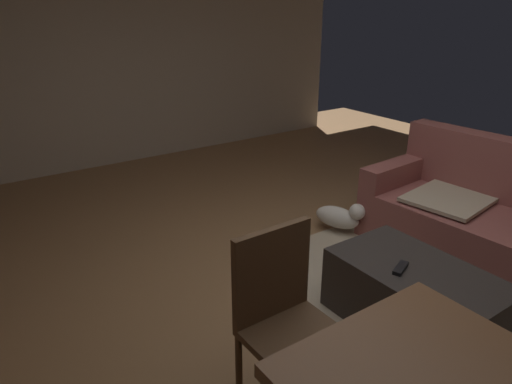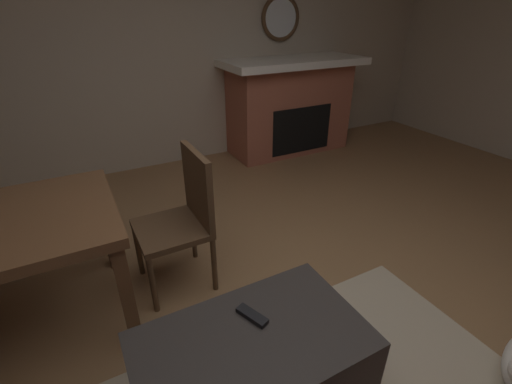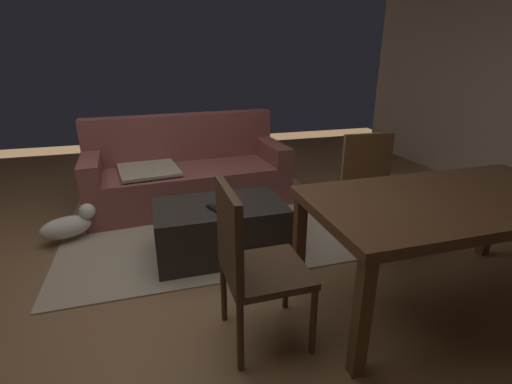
% 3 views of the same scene
% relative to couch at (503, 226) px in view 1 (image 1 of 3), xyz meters
% --- Properties ---
extents(floor, '(9.25, 9.25, 0.00)m').
position_rel_couch_xyz_m(floor, '(-0.34, -1.38, -0.32)').
color(floor, olive).
extents(wall_left, '(0.12, 6.38, 2.83)m').
position_rel_couch_xyz_m(wall_left, '(-4.20, -1.38, 1.09)').
color(wall_left, '#B7A893').
rests_on(wall_left, ground).
extents(area_rug, '(2.60, 2.00, 0.01)m').
position_rel_couch_xyz_m(area_rug, '(0.13, -0.63, -0.32)').
color(area_rug, tan).
rests_on(area_rug, ground).
extents(couch, '(2.10, 0.99, 0.92)m').
position_rel_couch_xyz_m(couch, '(0.00, 0.00, 0.00)').
color(couch, '#8C4C47').
rests_on(couch, ground).
extents(ottoman_coffee_table, '(1.01, 0.61, 0.43)m').
position_rel_couch_xyz_m(ottoman_coffee_table, '(0.13, -1.20, -0.11)').
color(ottoman_coffee_table, '#2D2826').
rests_on(ottoman_coffee_table, ground).
extents(tv_remote, '(0.11, 0.17, 0.02)m').
position_rel_couch_xyz_m(tv_remote, '(0.07, -1.31, 0.12)').
color(tv_remote, black).
rests_on(tv_remote, ottoman_coffee_table).
extents(dining_chair_west, '(0.44, 0.44, 0.93)m').
position_rel_couch_xyz_m(dining_chair_west, '(0.10, -2.20, 0.20)').
color(dining_chair_west, '#513823').
rests_on(dining_chair_west, ground).
extents(small_dog, '(0.47, 0.31, 0.27)m').
position_rel_couch_xyz_m(small_dog, '(-1.08, -0.64, -0.16)').
color(small_dog, silver).
rests_on(small_dog, ground).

